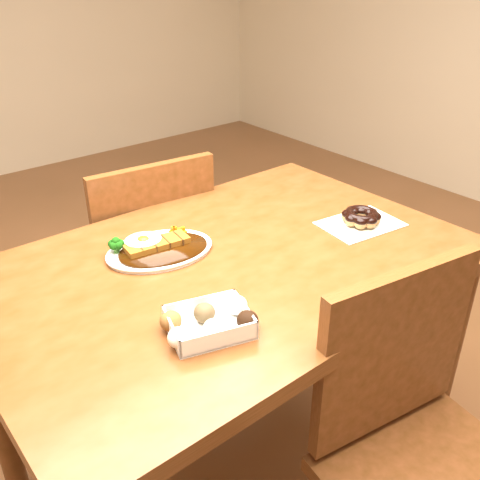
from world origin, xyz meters
TOP-DOWN VIEW (x-y plane):
  - ground at (0.00, 0.00)m, footprint 6.00×6.00m
  - table at (0.00, 0.00)m, footprint 1.20×0.80m
  - chair_far at (0.05, 0.54)m, footprint 0.46×0.46m
  - chair_near at (0.09, -0.54)m, footprint 0.48×0.48m
  - katsu_curry_plate at (-0.12, 0.14)m, footprint 0.30×0.24m
  - donut_box at (-0.21, -0.19)m, footprint 0.20×0.16m
  - pon_de_ring at (0.40, -0.08)m, footprint 0.24×0.18m

SIDE VIEW (x-z plane):
  - ground at x=0.00m, z-range 0.00..0.00m
  - chair_far at x=0.05m, z-range 0.04..0.91m
  - chair_near at x=0.09m, z-range 0.04..0.91m
  - table at x=0.00m, z-range 0.28..1.03m
  - katsu_curry_plate at x=-0.12m, z-range 0.74..0.79m
  - pon_de_ring at x=0.40m, z-range 0.75..0.79m
  - donut_box at x=-0.21m, z-range 0.75..0.80m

